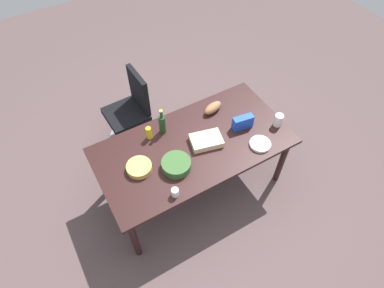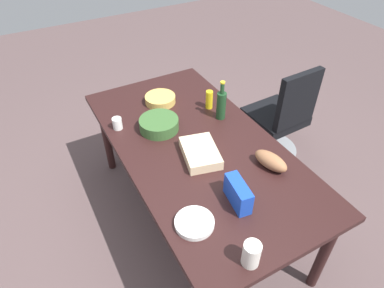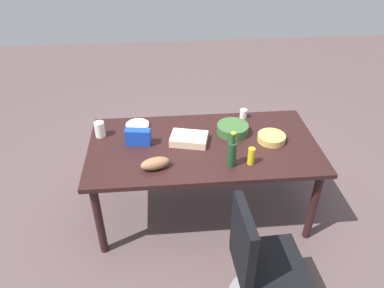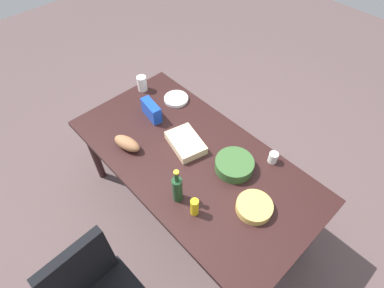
{
  "view_description": "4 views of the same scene",
  "coord_description": "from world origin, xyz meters",
  "px_view_note": "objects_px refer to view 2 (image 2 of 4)",
  "views": [
    {
      "loc": [
        -1.06,
        -1.8,
        3.47
      ],
      "look_at": [
        -0.03,
        -0.01,
        0.84
      ],
      "focal_mm": 30.81,
      "sensor_mm": 36.0,
      "label": 1
    },
    {
      "loc": [
        1.58,
        -0.9,
        2.33
      ],
      "look_at": [
        0.06,
        -0.07,
        0.87
      ],
      "focal_mm": 31.6,
      "sensor_mm": 36.0,
      "label": 2
    },
    {
      "loc": [
        0.34,
        2.68,
        2.67
      ],
      "look_at": [
        0.11,
        0.05,
        0.84
      ],
      "focal_mm": 34.72,
      "sensor_mm": 36.0,
      "label": 3
    },
    {
      "loc": [
        -1.06,
        1.0,
        2.67
      ],
      "look_at": [
        0.08,
        -0.07,
        0.82
      ],
      "focal_mm": 28.55,
      "sensor_mm": 36.0,
      "label": 4
    }
  ],
  "objects_px": {
    "office_chair": "(278,124)",
    "paper_cup": "(117,123)",
    "mustard_bottle": "(209,100)",
    "mayo_jar": "(251,254)",
    "paper_plate_stack": "(194,223)",
    "chip_bowl": "(160,99)",
    "bread_loaf": "(271,161)",
    "sheet_cake": "(200,153)",
    "wine_bottle": "(221,104)",
    "conference_table": "(197,153)",
    "salad_bowl": "(159,124)",
    "chip_bag_blue": "(238,194)"
  },
  "relations": [
    {
      "from": "office_chair",
      "to": "paper_cup",
      "type": "distance_m",
      "value": 1.57
    },
    {
      "from": "mustard_bottle",
      "to": "mayo_jar",
      "type": "bearing_deg",
      "value": -22.51
    },
    {
      "from": "paper_cup",
      "to": "paper_plate_stack",
      "type": "relative_size",
      "value": 0.41
    },
    {
      "from": "chip_bowl",
      "to": "bread_loaf",
      "type": "relative_size",
      "value": 1.03
    },
    {
      "from": "chip_bowl",
      "to": "sheet_cake",
      "type": "relative_size",
      "value": 0.78
    },
    {
      "from": "wine_bottle",
      "to": "bread_loaf",
      "type": "xyz_separation_m",
      "value": [
        0.62,
        -0.01,
        -0.07
      ]
    },
    {
      "from": "sheet_cake",
      "to": "paper_cup",
      "type": "distance_m",
      "value": 0.68
    },
    {
      "from": "mayo_jar",
      "to": "bread_loaf",
      "type": "relative_size",
      "value": 0.6
    },
    {
      "from": "office_chair",
      "to": "sheet_cake",
      "type": "distance_m",
      "value": 1.27
    },
    {
      "from": "office_chair",
      "to": "wine_bottle",
      "type": "xyz_separation_m",
      "value": [
        0.11,
        -0.75,
        0.53
      ]
    },
    {
      "from": "chip_bowl",
      "to": "paper_plate_stack",
      "type": "bearing_deg",
      "value": -16.21
    },
    {
      "from": "office_chair",
      "to": "paper_plate_stack",
      "type": "xyz_separation_m",
      "value": [
        0.89,
        -1.42,
        0.42
      ]
    },
    {
      "from": "conference_table",
      "to": "mayo_jar",
      "type": "xyz_separation_m",
      "value": [
        0.92,
        -0.22,
        0.15
      ]
    },
    {
      "from": "conference_table",
      "to": "wine_bottle",
      "type": "bearing_deg",
      "value": 121.07
    },
    {
      "from": "sheet_cake",
      "to": "mustard_bottle",
      "type": "height_order",
      "value": "mustard_bottle"
    },
    {
      "from": "sheet_cake",
      "to": "paper_plate_stack",
      "type": "xyz_separation_m",
      "value": [
        0.46,
        -0.3,
        -0.02
      ]
    },
    {
      "from": "salad_bowl",
      "to": "mustard_bottle",
      "type": "bearing_deg",
      "value": 97.96
    },
    {
      "from": "mustard_bottle",
      "to": "paper_plate_stack",
      "type": "xyz_separation_m",
      "value": [
        0.94,
        -0.66,
        -0.06
      ]
    },
    {
      "from": "paper_plate_stack",
      "to": "chip_bowl",
      "type": "bearing_deg",
      "value": 163.79
    },
    {
      "from": "office_chair",
      "to": "wine_bottle",
      "type": "height_order",
      "value": "wine_bottle"
    },
    {
      "from": "paper_cup",
      "to": "sheet_cake",
      "type": "bearing_deg",
      "value": 33.75
    },
    {
      "from": "conference_table",
      "to": "bread_loaf",
      "type": "bearing_deg",
      "value": 35.81
    },
    {
      "from": "sheet_cake",
      "to": "chip_bag_blue",
      "type": "relative_size",
      "value": 1.45
    },
    {
      "from": "office_chair",
      "to": "mustard_bottle",
      "type": "distance_m",
      "value": 0.9
    },
    {
      "from": "salad_bowl",
      "to": "paper_plate_stack",
      "type": "xyz_separation_m",
      "value": [
        0.88,
        -0.19,
        -0.03
      ]
    },
    {
      "from": "mustard_bottle",
      "to": "bread_loaf",
      "type": "bearing_deg",
      "value": -0.37
    },
    {
      "from": "chip_bag_blue",
      "to": "bread_loaf",
      "type": "height_order",
      "value": "chip_bag_blue"
    },
    {
      "from": "mustard_bottle",
      "to": "paper_plate_stack",
      "type": "bearing_deg",
      "value": -34.96
    },
    {
      "from": "conference_table",
      "to": "office_chair",
      "type": "relative_size",
      "value": 2.01
    },
    {
      "from": "conference_table",
      "to": "paper_plate_stack",
      "type": "relative_size",
      "value": 9.21
    },
    {
      "from": "chip_bowl",
      "to": "salad_bowl",
      "type": "bearing_deg",
      "value": -26.24
    },
    {
      "from": "paper_plate_stack",
      "to": "bread_loaf",
      "type": "bearing_deg",
      "value": 104.05
    },
    {
      "from": "office_chair",
      "to": "chip_bowl",
      "type": "relative_size",
      "value": 4.06
    },
    {
      "from": "wine_bottle",
      "to": "paper_plate_stack",
      "type": "xyz_separation_m",
      "value": [
        0.78,
        -0.67,
        -0.11
      ]
    },
    {
      "from": "chip_bag_blue",
      "to": "paper_plate_stack",
      "type": "xyz_separation_m",
      "value": [
        0.02,
        -0.29,
        -0.06
      ]
    },
    {
      "from": "office_chair",
      "to": "chip_bowl",
      "type": "bearing_deg",
      "value": -106.19
    },
    {
      "from": "wine_bottle",
      "to": "mustard_bottle",
      "type": "bearing_deg",
      "value": -177.56
    },
    {
      "from": "chip_bowl",
      "to": "mustard_bottle",
      "type": "distance_m",
      "value": 0.41
    },
    {
      "from": "conference_table",
      "to": "sheet_cake",
      "type": "relative_size",
      "value": 6.33
    },
    {
      "from": "conference_table",
      "to": "paper_cup",
      "type": "bearing_deg",
      "value": -136.34
    },
    {
      "from": "office_chair",
      "to": "paper_plate_stack",
      "type": "height_order",
      "value": "office_chair"
    },
    {
      "from": "chip_bowl",
      "to": "bread_loaf",
      "type": "distance_m",
      "value": 1.08
    },
    {
      "from": "office_chair",
      "to": "paper_plate_stack",
      "type": "bearing_deg",
      "value": -57.82
    },
    {
      "from": "paper_cup",
      "to": "chip_bag_blue",
      "type": "bearing_deg",
      "value": 20.1
    },
    {
      "from": "mayo_jar",
      "to": "sheet_cake",
      "type": "bearing_deg",
      "value": 167.79
    },
    {
      "from": "mayo_jar",
      "to": "sheet_cake",
      "type": "height_order",
      "value": "mayo_jar"
    },
    {
      "from": "conference_table",
      "to": "chip_bag_blue",
      "type": "xyz_separation_m",
      "value": [
        0.57,
        -0.05,
        0.15
      ]
    },
    {
      "from": "office_chair",
      "to": "paper_plate_stack",
      "type": "distance_m",
      "value": 1.72
    },
    {
      "from": "mayo_jar",
      "to": "chip_bowl",
      "type": "bearing_deg",
      "value": 171.91
    },
    {
      "from": "chip_bowl",
      "to": "sheet_cake",
      "type": "distance_m",
      "value": 0.74
    }
  ]
}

